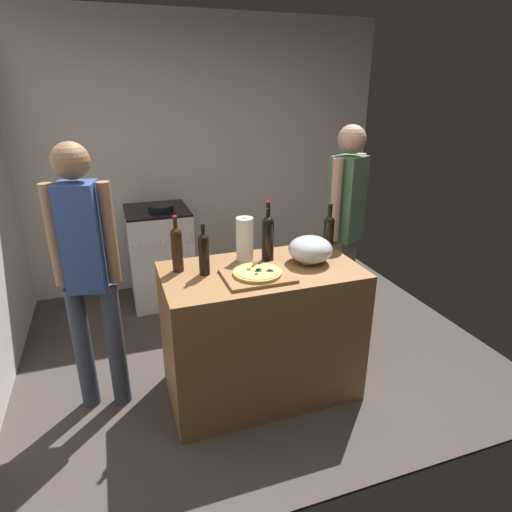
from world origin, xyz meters
TOP-DOWN VIEW (x-y plane):
  - ground_plane at (0.00, 1.29)m, footprint 3.84×3.17m
  - kitchen_wall_rear at (0.00, 2.62)m, footprint 3.84×0.10m
  - counter at (0.01, 0.63)m, footprint 1.22×0.67m
  - cutting_board at (-0.05, 0.52)m, footprint 0.40×0.32m
  - pizza at (-0.05, 0.52)m, footprint 0.29×0.29m
  - mixing_bowl at (0.34, 0.64)m, footprint 0.28×0.28m
  - paper_towel_roll at (-0.04, 0.81)m, footprint 0.11×0.11m
  - wine_bottle_amber at (-0.34, 0.67)m, footprint 0.06×0.06m
  - wine_bottle_clear at (-0.48, 0.77)m, footprint 0.07×0.07m
  - wine_bottle_dark at (0.55, 0.78)m, footprint 0.07×0.07m
  - wine_bottle_green at (0.10, 0.76)m, footprint 0.08×0.08m
  - stove at (-0.44, 2.22)m, footprint 0.57×0.62m
  - person_in_stripes at (-1.00, 0.83)m, footprint 0.37×0.24m
  - person_in_red at (0.86, 1.09)m, footprint 0.36×0.28m

SIDE VIEW (x-z plane):
  - ground_plane at x=0.00m, z-range -0.02..0.00m
  - counter at x=0.01m, z-range 0.00..0.90m
  - stove at x=-0.44m, z-range -0.02..0.93m
  - cutting_board at x=-0.05m, z-range 0.90..0.92m
  - pizza at x=-0.05m, z-range 0.91..0.94m
  - person_in_stripes at x=-1.00m, z-range 0.13..1.81m
  - mixing_bowl at x=0.34m, z-range 0.90..1.07m
  - person_in_red at x=0.86m, z-range 0.14..1.84m
  - wine_bottle_amber at x=-0.34m, z-range 0.88..1.20m
  - paper_towel_roll at x=-0.04m, z-range 0.89..1.18m
  - wine_bottle_dark at x=0.55m, z-range 0.87..1.21m
  - wine_bottle_clear at x=-0.48m, z-range 0.88..1.22m
  - wine_bottle_green at x=0.10m, z-range 0.86..1.26m
  - kitchen_wall_rear at x=0.00m, z-range 0.00..2.60m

